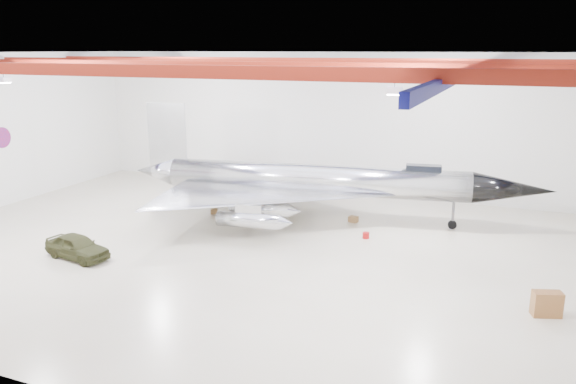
% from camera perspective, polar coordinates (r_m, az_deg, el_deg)
% --- Properties ---
extents(floor, '(40.00, 40.00, 0.00)m').
position_cam_1_polar(floor, '(33.01, -5.20, -5.61)').
color(floor, '#BBAF94').
rests_on(floor, ground).
extents(wall_back, '(40.00, 0.00, 40.00)m').
position_cam_1_polar(wall_back, '(45.24, 3.39, 7.05)').
color(wall_back, silver).
rests_on(wall_back, floor).
extents(ceiling, '(40.00, 40.00, 0.00)m').
position_cam_1_polar(ceiling, '(31.04, -5.67, 13.85)').
color(ceiling, '#0A0F38').
rests_on(ceiling, wall_back).
extents(ceiling_structure, '(39.50, 29.50, 1.08)m').
position_cam_1_polar(ceiling_structure, '(31.05, -5.63, 12.61)').
color(ceiling_structure, maroon).
rests_on(ceiling_structure, ceiling).
extents(wall_roundel, '(0.10, 1.50, 1.50)m').
position_cam_1_polar(wall_roundel, '(45.68, -27.07, 4.94)').
color(wall_roundel, '#B21414').
rests_on(wall_roundel, wall_left).
extents(jet_aircraft, '(27.92, 18.28, 7.64)m').
position_cam_1_polar(jet_aircraft, '(37.46, 2.67, 0.86)').
color(jet_aircraft, silver).
rests_on(jet_aircraft, floor).
extents(jeep, '(4.19, 2.22, 1.36)m').
position_cam_1_polar(jeep, '(33.09, -20.63, -5.21)').
color(jeep, '#32341A').
rests_on(jeep, floor).
extents(desk, '(1.34, 0.96, 1.11)m').
position_cam_1_polar(desk, '(27.08, 24.80, -10.28)').
color(desk, brown).
rests_on(desk, floor).
extents(crate_ply, '(0.59, 0.54, 0.33)m').
position_cam_1_polar(crate_ply, '(39.72, -7.51, -1.95)').
color(crate_ply, olive).
rests_on(crate_ply, floor).
extents(toolbox_red, '(0.55, 0.47, 0.35)m').
position_cam_1_polar(toolbox_red, '(42.19, -3.10, -0.87)').
color(toolbox_red, '#A81012').
rests_on(toolbox_red, floor).
extents(engine_drum, '(0.59, 0.59, 0.49)m').
position_cam_1_polar(engine_drum, '(36.18, -1.59, -3.34)').
color(engine_drum, '#59595B').
rests_on(engine_drum, floor).
extents(parts_bin, '(0.66, 0.58, 0.40)m').
position_cam_1_polar(parts_bin, '(37.70, 6.65, -2.76)').
color(parts_bin, olive).
rests_on(parts_bin, floor).
extents(crate_small, '(0.38, 0.31, 0.25)m').
position_cam_1_polar(crate_small, '(44.48, -9.91, -0.33)').
color(crate_small, '#59595B').
rests_on(crate_small, floor).
extents(tool_chest, '(0.52, 0.52, 0.37)m').
position_cam_1_polar(tool_chest, '(34.64, 7.92, -4.39)').
color(tool_chest, '#A81012').
rests_on(tool_chest, floor).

